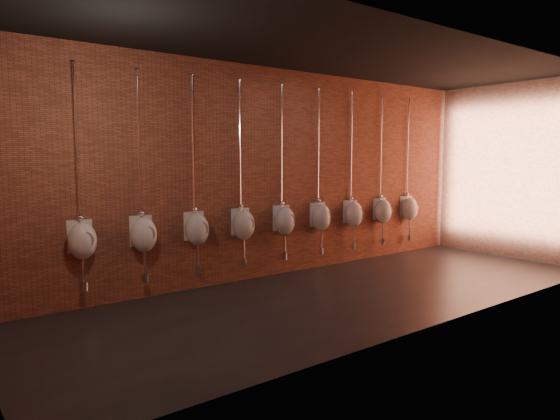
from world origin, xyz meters
The scene contains 11 objects.
ground centered at (0.00, 0.00, 0.00)m, with size 8.50×8.50×0.00m, color black.
room_shell centered at (0.00, 0.00, 2.01)m, with size 8.54×3.04×3.22m.
urinal_0 centered at (-3.05, 1.38, 0.88)m, with size 0.39×0.35×2.71m.
urinal_1 centered at (-2.29, 1.38, 0.88)m, with size 0.39×0.35×2.71m.
urinal_2 centered at (-1.52, 1.38, 0.88)m, with size 0.39×0.35×2.71m.
urinal_3 centered at (-0.76, 1.38, 0.88)m, with size 0.39×0.35×2.71m.
urinal_4 centered at (0.00, 1.38, 0.88)m, with size 0.39×0.35×2.71m.
urinal_5 centered at (0.77, 1.38, 0.88)m, with size 0.39×0.35×2.71m.
urinal_6 centered at (1.53, 1.38, 0.88)m, with size 0.39×0.35×2.71m.
urinal_7 centered at (2.29, 1.38, 0.88)m, with size 0.39×0.35×2.71m.
urinal_8 centered at (3.06, 1.38, 0.88)m, with size 0.39×0.35×2.71m.
Camera 1 is at (-4.73, -4.71, 1.85)m, focal length 32.00 mm.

